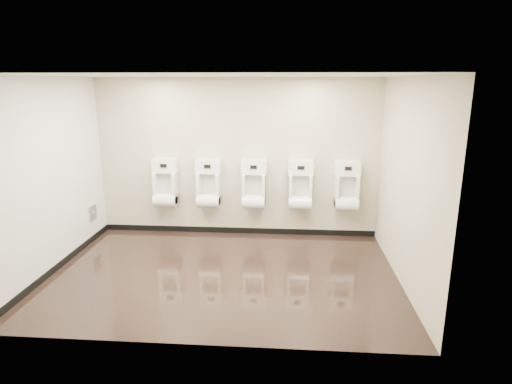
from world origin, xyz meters
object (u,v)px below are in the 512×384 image
urinal_2 (254,188)px  urinal_3 (300,189)px  access_panel (93,213)px  urinal_1 (209,187)px  urinal_0 (166,186)px  urinal_4 (347,189)px

urinal_2 → urinal_3: bearing=0.0°
urinal_2 → access_panel: bearing=-171.9°
urinal_1 → urinal_3: bearing=0.0°
urinal_1 → urinal_0: bearing=180.0°
urinal_0 → urinal_3: same height
urinal_1 → urinal_2: same height
access_panel → urinal_4: (4.41, 0.40, 0.40)m
access_panel → urinal_2: (2.80, 0.40, 0.40)m
urinal_0 → urinal_2: (1.59, 0.00, 0.00)m
urinal_0 → urinal_4: same height
urinal_1 → urinal_4: bearing=0.0°
urinal_0 → urinal_2: size_ratio=1.00×
urinal_3 → access_panel: bearing=-173.7°
urinal_0 → urinal_3: (2.41, 0.00, 0.00)m
urinal_0 → urinal_4: 3.21m
urinal_3 → urinal_4: bearing=0.0°
urinal_1 → urinal_2: size_ratio=1.00×
access_panel → urinal_0: size_ratio=0.30×
access_panel → urinal_1: (1.99, 0.40, 0.40)m
urinal_2 → urinal_0: bearing=180.0°
access_panel → urinal_2: 2.85m
urinal_3 → urinal_4: size_ratio=1.00×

